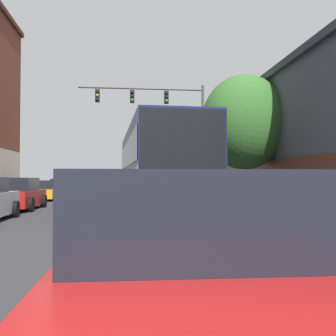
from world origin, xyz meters
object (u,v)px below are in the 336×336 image
Objects in this scene: hatchback_foreground at (197,273)px; bus at (158,166)px; parked_car_left_distant at (15,195)px; street_tree_near at (244,122)px; parked_car_left_near at (41,191)px; parked_car_left_far at (63,188)px; traffic_signal_gantry at (164,115)px.

bus is at bearing -2.61° from hatchback_foreground.
street_tree_near reaches higher than parked_car_left_distant.
hatchback_foreground is 15.71m from street_tree_near.
bus is 13.84m from hatchback_foreground.
parked_car_left_near is 1.11× the size of parked_car_left_distant.
parked_car_left_far is 0.53× the size of traffic_signal_gantry.
bus is 4.60m from street_tree_near.
parked_car_left_near is 9.29m from traffic_signal_gantry.
parked_car_left_far is at bearing 20.35° from bus.
traffic_signal_gantry is at bearing -47.18° from parked_car_left_distant.
parked_car_left_near is at bearing 169.87° from parked_car_left_far.
street_tree_near is at bearing -92.96° from parked_car_left_distant.
parked_car_left_far is (0.60, 5.15, 0.05)m from parked_car_left_near.
parked_car_left_far is at bearing -0.38° from parked_car_left_distant.
traffic_signal_gantry reaches higher than parked_car_left_near.
parked_car_left_far is (-6.16, 14.48, -1.26)m from bus.
parked_car_left_distant is at bearing 75.48° from bus.
bus is at bearing -160.39° from parked_car_left_far.
traffic_signal_gantry is (7.83, -1.25, 4.84)m from parked_car_left_near.
street_tree_near is at bearing -67.72° from traffic_signal_gantry.
traffic_signal_gantry is (1.91, 21.83, 4.79)m from hatchback_foreground.
parked_car_left_far is at bearing -11.84° from parked_car_left_near.
hatchback_foreground is at bearing 173.80° from bus.
bus is 1.87× the size of street_tree_near.
bus is 2.86× the size of hatchback_foreground.
hatchback_foreground is at bearing -170.74° from parked_car_left_near.
traffic_signal_gantry is (1.07, 8.08, 3.53)m from bus.
parked_car_left_distant is at bearing 20.44° from hatchback_foreground.
bus is at bearing -149.18° from parked_car_left_near.
parked_car_left_near is at bearing 33.26° from bus.
parked_car_left_near is (-6.77, 9.33, -1.31)m from bus.
parked_car_left_far is (-5.32, 28.23, -0.00)m from hatchback_foreground.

